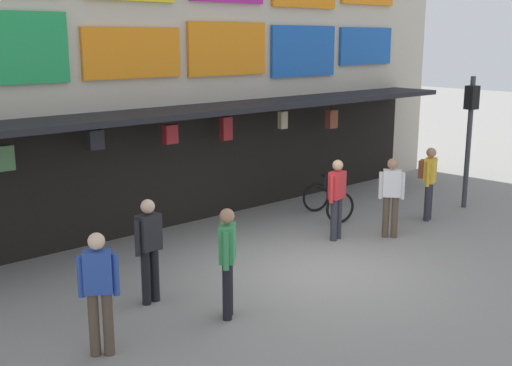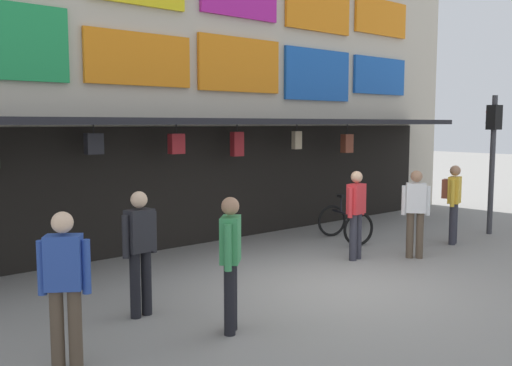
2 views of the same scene
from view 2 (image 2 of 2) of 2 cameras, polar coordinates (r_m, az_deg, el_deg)
The scene contains 10 objects.
ground_plane at distance 9.11m, azimuth 8.03°, elevation -10.30°, with size 80.00×80.00×0.00m, color gray.
shopfront at distance 12.34m, azimuth -8.06°, elevation 12.55°, with size 18.00×2.60×8.00m.
traffic_light_far at distance 13.96m, azimuth 22.98°, elevation 3.88°, with size 0.30×0.34×3.20m.
bicycle_parked at distance 12.38m, azimuth 9.04°, elevation -4.07°, with size 1.04×1.32×1.05m.
pedestrian_in_blue at distance 10.65m, azimuth 10.16°, elevation -2.72°, with size 0.52×0.28×1.68m.
pedestrian_in_yellow at distance 7.57m, azimuth -11.74°, elevation -6.34°, with size 0.53×0.27×1.68m.
pedestrian_in_red at distance 11.03m, azimuth 15.95°, elevation -2.56°, with size 0.40×0.43×1.68m.
pedestrian_in_white at distance 12.58m, azimuth 19.44°, elevation -1.47°, with size 0.50×0.44×1.68m.
pedestrian_in_purple at distance 6.09m, azimuth -18.93°, elevation -9.59°, with size 0.45×0.38×1.68m.
pedestrian_in_black at distance 6.86m, azimuth -2.62°, elevation -7.52°, with size 0.41×0.41×1.68m.
Camera 2 is at (-6.53, -5.82, 2.56)m, focal length 39.26 mm.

